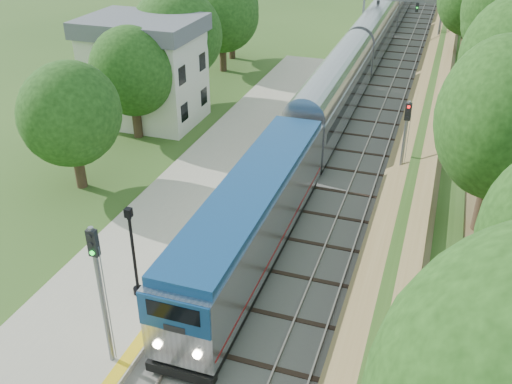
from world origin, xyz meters
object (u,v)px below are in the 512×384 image
(station_building, at_px, (145,70))
(signal_farside, at_px, (404,142))
(lamppost_far, at_px, (134,257))
(signal_platform, at_px, (100,283))
(train, at_px, (386,18))
(signal_gantry, at_px, (402,10))

(station_building, bearing_deg, signal_farside, -18.72)
(lamppost_far, distance_m, signal_platform, 4.45)
(train, distance_m, lamppost_far, 53.21)
(signal_platform, height_order, signal_farside, signal_platform)
(train, bearing_deg, signal_platform, -92.91)
(train, bearing_deg, lamppost_far, -94.23)
(signal_gantry, bearing_deg, station_building, -123.38)
(signal_gantry, height_order, signal_farside, signal_farside)
(signal_platform, bearing_deg, train, 87.09)
(lamppost_far, height_order, signal_platform, signal_platform)
(lamppost_far, bearing_deg, signal_platform, -75.39)
(train, relative_size, lamppost_far, 25.70)
(station_building, distance_m, lamppost_far, 22.34)
(signal_gantry, xyz_separation_m, signal_platform, (-5.37, -48.81, -0.63))
(signal_platform, bearing_deg, station_building, 114.98)
(station_building, relative_size, signal_gantry, 1.02)
(train, xyz_separation_m, signal_farside, (6.20, -40.04, 1.72))
(station_building, relative_size, signal_farside, 1.39)
(train, xyz_separation_m, lamppost_far, (-3.93, -53.06, 0.21))
(station_building, distance_m, train, 36.07)
(lamppost_far, bearing_deg, signal_farside, 52.13)
(lamppost_far, relative_size, signal_platform, 0.73)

